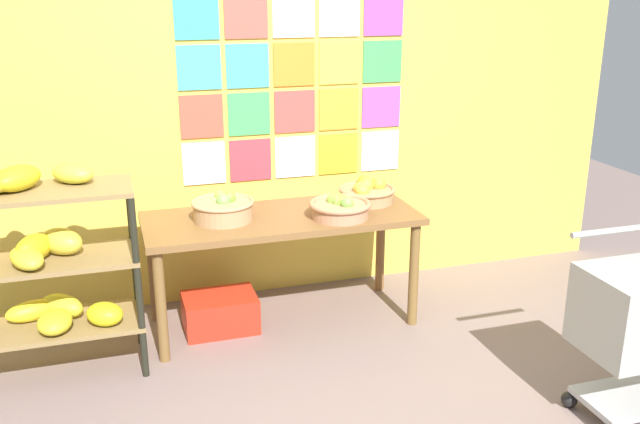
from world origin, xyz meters
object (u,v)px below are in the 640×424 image
object	(u,v)px
fruit_basket_left	(367,192)
produce_crate_under_table	(220,312)
fruit_basket_centre	(223,209)
banana_shelf_unit	(38,254)
display_table	(282,228)
fruit_basket_back_left	(340,208)
shopping_cart	(638,317)

from	to	relation	value
fruit_basket_left	produce_crate_under_table	xyz separation A→B (m)	(-0.97, -0.09, -0.65)
fruit_basket_centre	banana_shelf_unit	bearing A→B (deg)	-166.76
display_table	fruit_basket_left	xyz separation A→B (m)	(0.58, 0.10, 0.15)
fruit_basket_centre	produce_crate_under_table	bearing A→B (deg)	179.03
fruit_basket_back_left	fruit_basket_left	size ratio (longest dim) A/B	1.03
banana_shelf_unit	display_table	size ratio (longest dim) A/B	0.71
fruit_basket_back_left	fruit_basket_centre	world-z (taller)	fruit_basket_centre
fruit_basket_back_left	fruit_basket_left	bearing A→B (deg)	43.21
fruit_basket_left	banana_shelf_unit	bearing A→B (deg)	-170.43
produce_crate_under_table	fruit_basket_left	bearing A→B (deg)	5.21
fruit_basket_centre	fruit_basket_left	distance (m)	0.93
fruit_basket_centre	shopping_cart	size ratio (longest dim) A/B	0.41
banana_shelf_unit	display_table	bearing A→B (deg)	9.29
banana_shelf_unit	produce_crate_under_table	size ratio (longest dim) A/B	2.64
shopping_cart	fruit_basket_back_left	bearing A→B (deg)	137.63
fruit_basket_centre	fruit_basket_left	bearing A→B (deg)	5.52
produce_crate_under_table	shopping_cart	xyz separation A→B (m)	(1.72, -1.50, 0.43)
produce_crate_under_table	display_table	bearing A→B (deg)	-2.37
banana_shelf_unit	fruit_basket_centre	world-z (taller)	banana_shelf_unit
shopping_cart	fruit_basket_centre	bearing A→B (deg)	148.84
banana_shelf_unit	fruit_basket_centre	distance (m)	1.03
display_table	fruit_basket_left	size ratio (longest dim) A/B	4.55
banana_shelf_unit	fruit_basket_centre	size ratio (longest dim) A/B	3.16
banana_shelf_unit	display_table	world-z (taller)	banana_shelf_unit
display_table	fruit_basket_back_left	bearing A→B (deg)	-23.86
fruit_basket_centre	display_table	bearing A→B (deg)	-2.56
banana_shelf_unit	shopping_cart	xyz separation A→B (m)	(2.67, -1.26, -0.16)
shopping_cart	produce_crate_under_table	bearing A→B (deg)	149.61
display_table	produce_crate_under_table	bearing A→B (deg)	177.63
fruit_basket_left	produce_crate_under_table	bearing A→B (deg)	-174.79
display_table	fruit_basket_centre	xyz separation A→B (m)	(-0.34, 0.02, 0.15)
shopping_cart	banana_shelf_unit	bearing A→B (deg)	165.37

